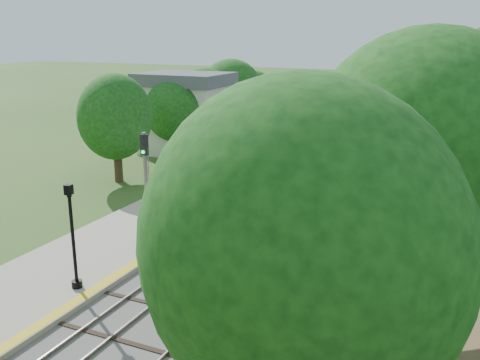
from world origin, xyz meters
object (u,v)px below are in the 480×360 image
at_px(lamppost_far, 175,186).
at_px(signal_farside, 366,152).
at_px(signal_gantry, 396,89).
at_px(station_building, 185,113).
at_px(train, 388,99).
at_px(lamppost_mid, 73,243).
at_px(signal_platform, 146,178).

bearing_deg(lamppost_far, signal_farside, 36.72).
xyz_separation_m(signal_gantry, lamppost_far, (-6.45, -43.43, -2.25)).
relative_size(station_building, signal_gantry, 1.02).
height_order(train, lamppost_far, lamppost_far).
distance_m(lamppost_mid, signal_platform, 5.72).
xyz_separation_m(signal_gantry, signal_farside, (3.73, -35.84, -0.70)).
xyz_separation_m(train, signal_farside, (6.20, -45.50, 1.72)).
height_order(station_building, train, station_building).
height_order(signal_gantry, train, signal_gantry).
bearing_deg(signal_farside, lamppost_far, -143.28).
distance_m(signal_gantry, train, 10.26).
relative_size(signal_gantry, train, 0.08).
bearing_deg(train, lamppost_far, -94.29).
height_order(lamppost_far, signal_platform, signal_platform).
relative_size(train, lamppost_far, 21.60).
bearing_deg(signal_gantry, lamppost_mid, -96.07).
relative_size(station_building, train, 0.08).
bearing_deg(signal_platform, lamppost_far, 103.14).
xyz_separation_m(train, signal_platform, (-2.90, -57.72, 1.93)).
bearing_deg(lamppost_far, signal_platform, -76.86).
relative_size(train, signal_platform, 16.50).
bearing_deg(station_building, lamppost_mid, -69.28).
height_order(signal_platform, signal_farside, signal_platform).
bearing_deg(station_building, lamppost_far, -61.49).
bearing_deg(signal_farside, train, 97.76).
xyz_separation_m(signal_platform, signal_farside, (9.10, 12.22, -0.21)).
xyz_separation_m(lamppost_mid, signal_farside, (9.42, 17.66, 1.52)).
xyz_separation_m(signal_gantry, lamppost_mid, (-5.69, -53.50, -2.22)).
bearing_deg(signal_platform, lamppost_mid, -93.32).
distance_m(signal_platform, signal_farside, 15.24).
distance_m(signal_gantry, signal_farside, 36.04).
distance_m(lamppost_far, signal_farside, 12.79).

